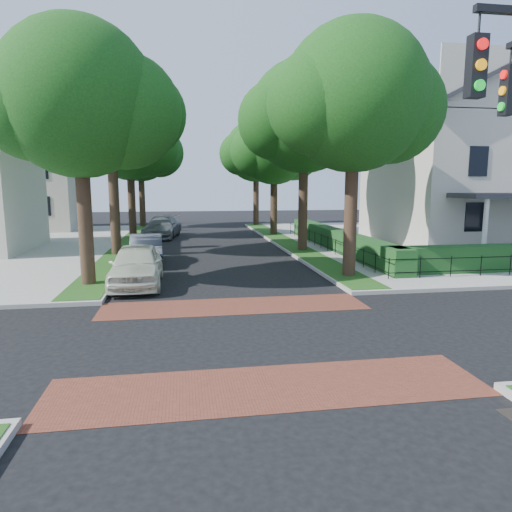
# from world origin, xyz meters

# --- Properties ---
(ground) EXTENTS (120.00, 120.00, 0.00)m
(ground) POSITION_xyz_m (0.00, 0.00, 0.00)
(ground) COLOR black
(ground) RESTS_ON ground
(sidewalk_ne) EXTENTS (30.00, 30.00, 0.15)m
(sidewalk_ne) POSITION_xyz_m (19.50, 19.00, 0.07)
(sidewalk_ne) COLOR gray
(sidewalk_ne) RESTS_ON ground
(crosswalk_far) EXTENTS (9.00, 2.20, 0.01)m
(crosswalk_far) POSITION_xyz_m (0.00, 3.20, 0.01)
(crosswalk_far) COLOR brown
(crosswalk_far) RESTS_ON ground
(crosswalk_near) EXTENTS (9.00, 2.20, 0.01)m
(crosswalk_near) POSITION_xyz_m (0.00, -3.20, 0.01)
(crosswalk_near) COLOR brown
(crosswalk_near) RESTS_ON ground
(grass_strip_ne) EXTENTS (1.60, 29.80, 0.02)m
(grass_strip_ne) POSITION_xyz_m (5.40, 19.10, 0.16)
(grass_strip_ne) COLOR #1C4A15
(grass_strip_ne) RESTS_ON sidewalk_ne
(grass_strip_nw) EXTENTS (1.60, 29.80, 0.02)m
(grass_strip_nw) POSITION_xyz_m (-5.40, 19.10, 0.16)
(grass_strip_nw) COLOR #1C4A15
(grass_strip_nw) RESTS_ON sidewalk_nw
(tree_right_near) EXTENTS (7.75, 6.67, 10.66)m
(tree_right_near) POSITION_xyz_m (5.60, 7.24, 7.63)
(tree_right_near) COLOR black
(tree_right_near) RESTS_ON sidewalk_ne
(tree_right_mid) EXTENTS (8.25, 7.09, 11.22)m
(tree_right_mid) POSITION_xyz_m (5.61, 15.25, 7.99)
(tree_right_mid) COLOR black
(tree_right_mid) RESTS_ON sidewalk_ne
(tree_right_far) EXTENTS (7.25, 6.23, 9.74)m
(tree_right_far) POSITION_xyz_m (5.60, 24.22, 6.91)
(tree_right_far) COLOR black
(tree_right_far) RESTS_ON sidewalk_ne
(tree_right_back) EXTENTS (7.50, 6.45, 10.20)m
(tree_right_back) POSITION_xyz_m (5.60, 33.23, 7.27)
(tree_right_back) COLOR black
(tree_right_back) RESTS_ON sidewalk_ne
(tree_left_near) EXTENTS (7.50, 6.45, 10.20)m
(tree_left_near) POSITION_xyz_m (-5.40, 7.23, 7.27)
(tree_left_near) COLOR black
(tree_left_near) RESTS_ON sidewalk_nw
(tree_left_mid) EXTENTS (8.00, 6.88, 11.48)m
(tree_left_mid) POSITION_xyz_m (-5.39, 15.24, 8.34)
(tree_left_mid) COLOR black
(tree_left_mid) RESTS_ON sidewalk_nw
(tree_left_far) EXTENTS (7.00, 6.02, 9.86)m
(tree_left_far) POSITION_xyz_m (-5.40, 24.22, 7.12)
(tree_left_far) COLOR black
(tree_left_far) RESTS_ON sidewalk_nw
(tree_left_back) EXTENTS (7.75, 6.66, 10.44)m
(tree_left_back) POSITION_xyz_m (-5.40, 33.24, 7.41)
(tree_left_back) COLOR black
(tree_left_back) RESTS_ON sidewalk_nw
(hedge_main_road) EXTENTS (1.00, 18.00, 1.20)m
(hedge_main_road) POSITION_xyz_m (7.70, 15.00, 0.75)
(hedge_main_road) COLOR #18471D
(hedge_main_road) RESTS_ON sidewalk_ne
(fence_main_road) EXTENTS (0.06, 18.00, 0.90)m
(fence_main_road) POSITION_xyz_m (6.90, 15.00, 0.60)
(fence_main_road) COLOR black
(fence_main_road) RESTS_ON sidewalk_ne
(house_victorian) EXTENTS (13.00, 13.05, 12.48)m
(house_victorian) POSITION_xyz_m (17.51, 15.92, 6.02)
(house_victorian) COLOR beige
(house_victorian) RESTS_ON sidewalk_ne
(house_left_far) EXTENTS (10.00, 9.00, 10.14)m
(house_left_far) POSITION_xyz_m (-15.49, 31.99, 5.04)
(house_left_far) COLOR beige
(house_left_far) RESTS_ON sidewalk_nw
(parked_car_front) EXTENTS (2.10, 5.05, 1.71)m
(parked_car_front) POSITION_xyz_m (-3.60, 7.03, 0.86)
(parked_car_front) COLOR silver
(parked_car_front) RESTS_ON ground
(parked_car_middle) EXTENTS (1.89, 4.74, 1.53)m
(parked_car_middle) POSITION_xyz_m (-3.60, 12.33, 0.77)
(parked_car_middle) COLOR black
(parked_car_middle) RESTS_ON ground
(parked_car_rear) EXTENTS (3.11, 6.01, 1.66)m
(parked_car_rear) POSITION_xyz_m (-3.32, 24.28, 0.83)
(parked_car_rear) COLOR slate
(parked_car_rear) RESTS_ON ground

